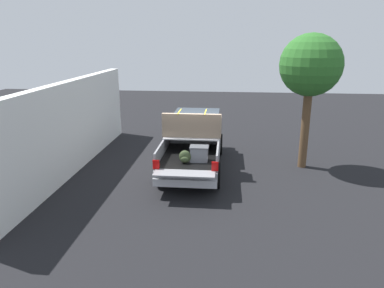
# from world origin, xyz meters

# --- Properties ---
(ground_plane) EXTENTS (40.00, 40.00, 0.00)m
(ground_plane) POSITION_xyz_m (0.00, 0.00, 0.00)
(ground_plane) COLOR black
(pickup_truck) EXTENTS (6.05, 2.06, 2.23)m
(pickup_truck) POSITION_xyz_m (0.37, -0.00, 0.97)
(pickup_truck) COLOR gray
(pickup_truck) RESTS_ON ground_plane
(building_facade) EXTENTS (10.75, 0.36, 3.24)m
(building_facade) POSITION_xyz_m (-0.64, 4.33, 1.62)
(building_facade) COLOR white
(building_facade) RESTS_ON ground_plane
(tree_background) EXTENTS (2.18, 2.18, 4.85)m
(tree_background) POSITION_xyz_m (0.53, -4.05, 3.70)
(tree_background) COLOR brown
(tree_background) RESTS_ON ground_plane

